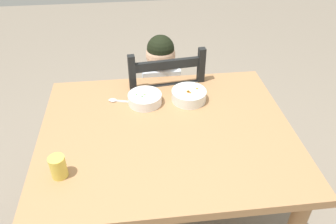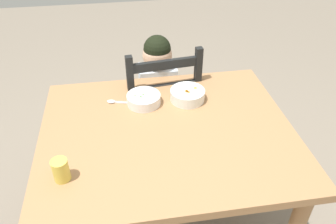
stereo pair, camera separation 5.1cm
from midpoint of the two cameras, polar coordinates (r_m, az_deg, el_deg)
dining_table at (r=1.62m, az=-1.01°, el=-5.90°), size 1.16×0.95×0.73m
dining_chair at (r=2.14m, az=-2.10°, el=0.10°), size 0.46×0.46×0.93m
child_figure at (r=2.03m, az=-2.34°, el=4.04°), size 0.32×0.31×0.95m
bowl_of_peas at (r=1.71m, az=-5.00°, el=2.20°), size 0.17×0.17×0.05m
bowl_of_carrots at (r=1.73m, az=2.48°, el=2.94°), size 0.18×0.18×0.06m
spoon at (r=1.75m, az=-9.78°, el=1.71°), size 0.14×0.06×0.01m
drinking_cup at (r=1.37m, az=-18.73°, el=-9.31°), size 0.06×0.06×0.09m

